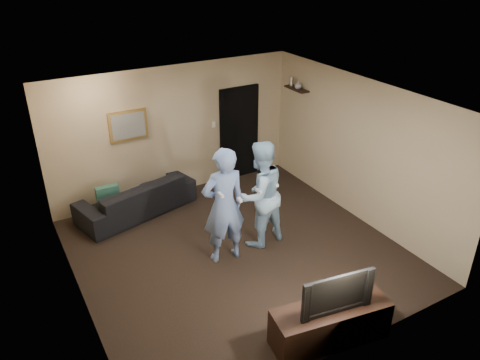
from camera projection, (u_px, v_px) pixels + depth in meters
ground at (237, 251)px, 7.79m from camera, size 5.00×5.00×0.00m
ceiling at (237, 101)px, 6.62m from camera, size 5.00×5.00×0.04m
wall_back at (174, 132)px, 9.14m from camera, size 5.00×0.04×2.60m
wall_front at (346, 270)px, 5.27m from camera, size 5.00×0.04×2.60m
wall_left at (71, 226)px, 6.10m from camera, size 0.04×5.00×2.60m
wall_right at (359, 150)px, 8.32m from camera, size 0.04×5.00×2.60m
sofa at (136, 197)px, 8.80m from camera, size 2.36×1.37×0.65m
throw_pillow at (108, 196)px, 8.50m from camera, size 0.41×0.14×0.41m
painting_frame at (128, 126)px, 8.58m from camera, size 0.72×0.05×0.57m
painting_canvas at (129, 126)px, 8.56m from camera, size 0.62×0.01×0.47m
doorway at (239, 133)px, 9.90m from camera, size 0.90×0.06×2.00m
light_switch at (213, 125)px, 9.50m from camera, size 0.08×0.02×0.12m
wall_shelf at (296, 89)px, 9.35m from camera, size 0.20×0.60×0.03m
shelf_vase at (298, 85)px, 9.27m from camera, size 0.15×0.15×0.15m
shelf_figurine at (291, 81)px, 9.45m from camera, size 0.06×0.06×0.18m
tv_console at (330, 324)px, 5.97m from camera, size 1.59×0.73×0.55m
television at (334, 290)px, 5.72m from camera, size 0.98×0.28×0.56m
wii_player_left at (224, 206)px, 7.21m from camera, size 0.74×0.55×1.94m
wii_player_right at (260, 194)px, 7.65m from camera, size 0.97×0.79×1.84m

